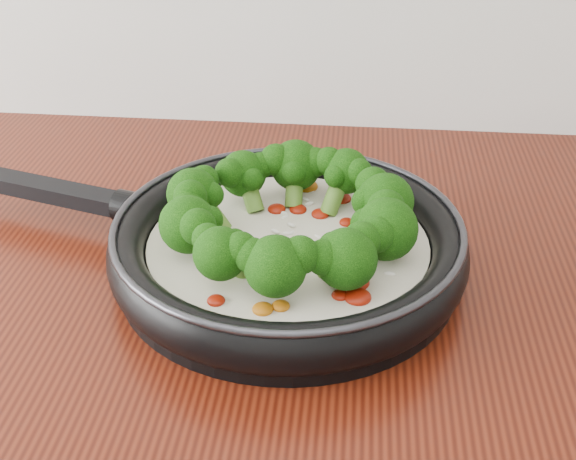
# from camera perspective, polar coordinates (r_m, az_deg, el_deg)

# --- Properties ---
(skillet) EXTENTS (0.59, 0.44, 0.10)m
(skillet) POSITION_cam_1_polar(r_m,az_deg,el_deg) (0.74, -0.10, -0.71)
(skillet) COLOR black
(skillet) RESTS_ON counter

